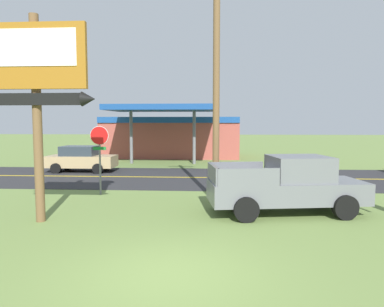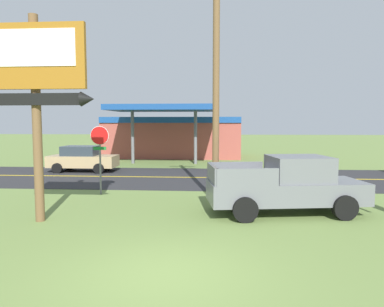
% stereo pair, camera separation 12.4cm
% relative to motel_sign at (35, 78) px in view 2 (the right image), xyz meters
% --- Properties ---
extents(ground_plane, '(180.00, 180.00, 0.00)m').
position_rel_motel_sign_xyz_m(ground_plane, '(4.41, -3.58, -4.42)').
color(ground_plane, olive).
extents(road_asphalt, '(140.00, 8.00, 0.02)m').
position_rel_motel_sign_xyz_m(road_asphalt, '(4.41, 9.42, -4.41)').
color(road_asphalt, '#2B2B2D').
rests_on(road_asphalt, ground).
extents(road_centre_line, '(126.00, 0.20, 0.01)m').
position_rel_motel_sign_xyz_m(road_centre_line, '(4.41, 9.42, -4.39)').
color(road_centre_line, gold).
rests_on(road_centre_line, road_asphalt).
extents(motel_sign, '(3.55, 0.54, 6.34)m').
position_rel_motel_sign_xyz_m(motel_sign, '(0.00, 0.00, 0.00)').
color(motel_sign, brown).
rests_on(motel_sign, ground).
extents(stop_sign, '(0.80, 0.08, 2.95)m').
position_rel_motel_sign_xyz_m(stop_sign, '(0.45, 4.42, -2.39)').
color(stop_sign, slate).
rests_on(stop_sign, ground).
extents(utility_pole, '(1.79, 0.26, 9.65)m').
position_rel_motel_sign_xyz_m(utility_pole, '(5.41, 3.38, 0.70)').
color(utility_pole, brown).
rests_on(utility_pole, ground).
extents(gas_station, '(12.00, 11.50, 4.40)m').
position_rel_motel_sign_xyz_m(gas_station, '(1.40, 21.94, -2.47)').
color(gas_station, '#A84C42').
rests_on(gas_station, ground).
extents(pickup_grey_parked_on_lawn, '(5.44, 2.83, 1.96)m').
position_rel_motel_sign_xyz_m(pickup_grey_parked_on_lawn, '(7.86, 1.69, -3.45)').
color(pickup_grey_parked_on_lawn, slate).
rests_on(pickup_grey_parked_on_lawn, ground).
extents(car_tan_mid_lane, '(4.20, 2.00, 1.64)m').
position_rel_motel_sign_xyz_m(car_tan_mid_lane, '(-3.05, 11.42, -3.59)').
color(car_tan_mid_lane, tan).
rests_on(car_tan_mid_lane, ground).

